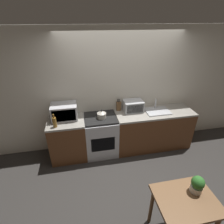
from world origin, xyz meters
TOP-DOWN VIEW (x-y plane):
  - ground_plane at (0.00, 0.00)m, footprint 16.00×16.00m
  - wall_back at (0.00, 1.19)m, footprint 10.00×0.06m
  - counter_left_run at (-1.19, 0.85)m, footprint 0.72×0.62m
  - counter_right_run at (0.70, 0.85)m, footprint 1.71×0.62m
  - stove_range at (-0.49, 0.85)m, footprint 0.67×0.62m
  - kettle at (-0.47, 0.82)m, footprint 0.18×0.18m
  - microwave at (-1.20, 0.96)m, footprint 0.50×0.37m
  - bottle at (-1.37, 0.66)m, footprint 0.07×0.07m
  - knife_block at (-0.06, 1.08)m, footprint 0.10×0.06m
  - toaster_oven at (0.24, 0.99)m, footprint 0.41×0.30m
  - sink_basin at (0.76, 0.86)m, footprint 0.51×0.38m
  - dining_table at (0.29, -1.08)m, footprint 0.75×0.59m
  - potted_plant at (0.47, -0.99)m, footprint 0.16×0.16m

SIDE VIEW (x-z plane):
  - ground_plane at x=0.00m, z-range 0.00..0.00m
  - stove_range at x=-0.49m, z-range 0.00..0.90m
  - counter_left_run at x=-1.19m, z-range 0.00..0.90m
  - counter_right_run at x=0.70m, z-range 0.00..0.90m
  - dining_table at x=0.29m, z-range 0.25..1.01m
  - potted_plant at x=0.47m, z-range 0.76..1.00m
  - sink_basin at x=0.76m, z-range 0.80..1.04m
  - kettle at x=-0.47m, z-range 0.89..1.07m
  - bottle at x=-1.37m, z-range 0.87..1.14m
  - knife_block at x=-0.06m, z-range 0.87..1.14m
  - toaster_oven at x=0.24m, z-range 0.90..1.14m
  - microwave at x=-1.20m, z-range 0.90..1.21m
  - wall_back at x=0.00m, z-range 0.00..2.60m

